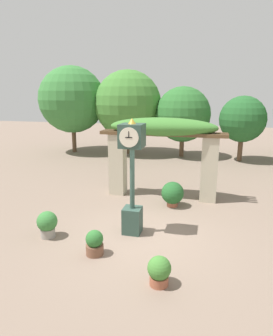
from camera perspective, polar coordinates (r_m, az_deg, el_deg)
The scene contains 8 objects.
ground_plane at distance 8.79m, azimuth 1.06°, elevation -12.69°, with size 60.00×60.00×0.00m, color #7F6B5B.
pedestal_clock at distance 8.31m, azimuth -0.83°, elevation -0.96°, with size 0.64×0.68×3.31m.
pergola at distance 11.32m, azimuth 4.96°, elevation 5.27°, with size 4.73×1.19×3.08m.
potted_plant_near_left at distance 8.88m, azimuth -16.64°, elevation -10.08°, with size 0.57×0.57×0.76m.
potted_plant_near_right at distance 10.77m, azimuth 6.88°, elevation -4.84°, with size 0.80×0.80×0.90m.
potted_plant_far_left at distance 6.67m, azimuth 4.35°, elevation -18.89°, with size 0.51×0.51×0.65m.
potted_plant_far_right at distance 7.79m, azimuth -7.99°, elevation -13.93°, with size 0.45×0.45×0.65m.
tree_line at distance 19.12m, azimuth 6.26°, elevation 11.54°, with size 18.98×4.78×5.70m.
Camera 1 is at (1.72, -7.65, 3.97)m, focal length 32.00 mm.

